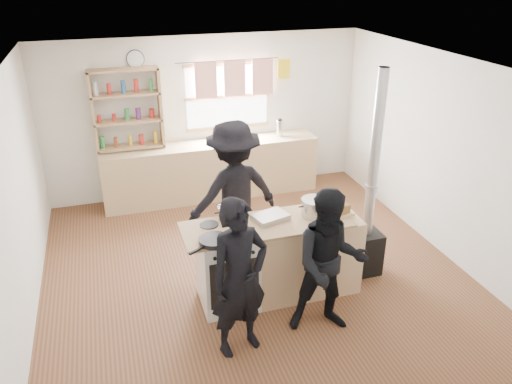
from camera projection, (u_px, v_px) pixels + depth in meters
The scene contains 14 objects.
ground at pixel (252, 269), 6.23m from camera, with size 5.00×5.00×0.01m, color brown.
back_counter at pixel (212, 170), 7.96m from camera, with size 3.40×0.55×0.90m, color tan.
shelving_unit at pixel (127, 109), 7.28m from camera, with size 1.00×0.28×1.20m.
thermos at pixel (279, 128), 8.01m from camera, with size 0.10×0.10×0.27m, color silver.
cooking_island at pixel (279, 258), 5.59m from camera, with size 1.97×0.64×0.93m.
skillet_greens at pixel (214, 240), 4.99m from camera, with size 0.43×0.43×0.05m.
roast_tray at pixel (270, 217), 5.42m from camera, with size 0.43×0.35×0.06m.
stockpot_stove at pixel (228, 213), 5.40m from camera, with size 0.22×0.22×0.18m.
stockpot_counter at pixel (314, 207), 5.49m from camera, with size 0.30×0.30×0.22m.
bread_board at pixel (340, 211), 5.51m from camera, with size 0.33×0.27×0.12m.
flue_heater at pixel (367, 225), 5.92m from camera, with size 0.35×0.35×2.50m.
person_near_left at pixel (239, 279), 4.64m from camera, with size 0.59×0.39×1.62m, color black.
person_near_right at pixel (330, 263), 4.93m from camera, with size 0.76×0.59×1.57m, color black.
person_far at pixel (234, 193), 6.12m from camera, with size 1.17×0.67×1.81m, color black.
Camera 1 is at (-1.51, -5.01, 3.52)m, focal length 35.00 mm.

